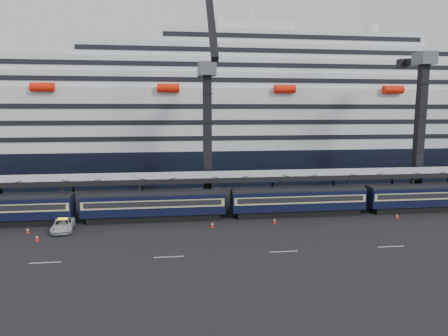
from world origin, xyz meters
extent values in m
plane|color=black|center=(0.00, 0.00, 0.00)|extent=(260.00, 260.00, 0.00)
cube|color=beige|center=(-38.00, -4.00, 0.01)|extent=(3.00, 0.15, 0.02)
cube|color=beige|center=(-26.00, -4.00, 0.01)|extent=(3.00, 0.15, 0.02)
cube|color=beige|center=(-14.00, -4.00, 0.01)|extent=(3.00, 0.15, 0.02)
cube|color=beige|center=(-2.00, -4.00, 0.01)|extent=(3.00, 0.15, 0.02)
cube|color=black|center=(-28.00, 10.00, 0.45)|extent=(17.48, 2.40, 0.90)
cube|color=black|center=(-28.00, 10.00, 2.25)|extent=(19.00, 2.80, 2.70)
cube|color=#C0BB87|center=(-28.00, 10.00, 2.55)|extent=(18.62, 2.92, 1.05)
cube|color=black|center=(-28.00, 10.00, 2.60)|extent=(17.86, 2.98, 0.70)
cube|color=black|center=(-28.00, 10.00, 3.75)|extent=(19.00, 2.50, 0.35)
cube|color=black|center=(-8.00, 10.00, 0.45)|extent=(17.48, 2.40, 0.90)
cube|color=black|center=(-8.00, 10.00, 2.25)|extent=(19.00, 2.80, 2.70)
cube|color=#C0BB87|center=(-8.00, 10.00, 2.55)|extent=(18.62, 2.92, 1.05)
cube|color=black|center=(-8.00, 10.00, 2.60)|extent=(17.86, 2.98, 0.70)
cube|color=black|center=(-8.00, 10.00, 3.75)|extent=(19.00, 2.50, 0.35)
cube|color=black|center=(12.00, 10.00, 0.45)|extent=(17.48, 2.40, 0.90)
cube|color=black|center=(12.00, 10.00, 2.25)|extent=(19.00, 2.80, 2.70)
cube|color=#C0BB87|center=(12.00, 10.00, 2.55)|extent=(18.62, 2.92, 1.05)
cube|color=black|center=(12.00, 10.00, 2.60)|extent=(17.86, 2.98, 0.70)
cube|color=black|center=(12.00, 10.00, 3.75)|extent=(19.00, 2.50, 0.35)
cube|color=#999CA1|center=(0.00, 14.00, 5.40)|extent=(130.00, 6.00, 0.25)
cube|color=black|center=(0.00, 11.00, 5.10)|extent=(130.00, 0.25, 0.70)
cube|color=black|center=(0.00, 17.00, 5.10)|extent=(130.00, 0.25, 0.70)
cube|color=black|center=(-50.00, 16.80, 2.70)|extent=(0.25, 0.25, 5.40)
cube|color=black|center=(-40.00, 11.20, 2.70)|extent=(0.25, 0.25, 5.40)
cube|color=black|center=(-40.00, 16.80, 2.70)|extent=(0.25, 0.25, 5.40)
cube|color=black|center=(-30.00, 11.20, 2.70)|extent=(0.25, 0.25, 5.40)
cube|color=black|center=(-30.00, 16.80, 2.70)|extent=(0.25, 0.25, 5.40)
cube|color=black|center=(-20.00, 11.20, 2.70)|extent=(0.25, 0.25, 5.40)
cube|color=black|center=(-20.00, 16.80, 2.70)|extent=(0.25, 0.25, 5.40)
cube|color=black|center=(-10.00, 11.20, 2.70)|extent=(0.25, 0.25, 5.40)
cube|color=black|center=(-10.00, 16.80, 2.70)|extent=(0.25, 0.25, 5.40)
cube|color=black|center=(0.00, 11.20, 2.70)|extent=(0.25, 0.25, 5.40)
cube|color=black|center=(0.00, 16.80, 2.70)|extent=(0.25, 0.25, 5.40)
cube|color=black|center=(10.00, 11.20, 2.70)|extent=(0.25, 0.25, 5.40)
cube|color=black|center=(10.00, 16.80, 2.70)|extent=(0.25, 0.25, 5.40)
cube|color=black|center=(20.00, 16.80, 2.70)|extent=(0.25, 0.25, 5.40)
cube|color=black|center=(0.00, 46.00, 3.50)|extent=(200.00, 28.00, 7.00)
cube|color=silver|center=(0.00, 46.00, 13.00)|extent=(190.00, 26.88, 12.00)
cube|color=silver|center=(0.00, 46.00, 20.50)|extent=(160.00, 24.64, 3.00)
cube|color=black|center=(0.00, 33.63, 20.50)|extent=(153.60, 0.12, 0.90)
cube|color=silver|center=(0.00, 46.00, 23.50)|extent=(124.00, 21.84, 3.00)
cube|color=black|center=(0.00, 35.03, 23.50)|extent=(119.04, 0.12, 0.90)
cube|color=silver|center=(0.00, 46.00, 26.50)|extent=(90.00, 19.04, 3.00)
cube|color=black|center=(0.00, 36.43, 26.50)|extent=(86.40, 0.12, 0.90)
cube|color=silver|center=(0.00, 46.00, 29.50)|extent=(56.00, 16.24, 3.00)
cube|color=black|center=(0.00, 37.83, 29.50)|extent=(53.76, 0.12, 0.90)
cube|color=silver|center=(-8.00, 46.00, 32.00)|extent=(16.00, 12.00, 2.50)
cylinder|color=silver|center=(20.00, 46.00, 32.50)|extent=(2.80, 2.80, 3.00)
cylinder|color=#FF1F08|center=(-48.00, 31.96, 18.80)|extent=(4.00, 1.60, 1.60)
cylinder|color=#FF1F08|center=(-26.00, 31.96, 18.80)|extent=(4.00, 1.60, 1.60)
cylinder|color=#FF1F08|center=(-4.00, 31.96, 18.80)|extent=(4.00, 1.60, 1.60)
cylinder|color=#FF1F08|center=(18.00, 31.96, 18.80)|extent=(4.00, 1.60, 1.60)
cube|color=#474A4E|center=(-20.00, 19.00, 1.00)|extent=(4.50, 4.50, 2.00)
cube|color=black|center=(-20.00, 19.00, 11.00)|extent=(1.30, 1.30, 18.00)
cube|color=#474A4E|center=(-20.00, 19.00, 21.00)|extent=(2.60, 3.20, 2.00)
cube|color=black|center=(-20.00, 13.21, 27.89)|extent=(0.90, 12.26, 14.37)
cube|color=black|center=(-20.00, 21.52, 21.00)|extent=(0.90, 5.04, 0.90)
cube|color=black|center=(-20.00, 24.04, 20.80)|extent=(2.20, 1.60, 1.60)
cube|color=#474A4E|center=(15.00, 18.00, 1.00)|extent=(4.50, 4.50, 2.00)
cube|color=black|center=(15.00, 18.00, 12.00)|extent=(1.30, 1.30, 20.00)
cube|color=#474A4E|center=(15.00, 18.00, 23.00)|extent=(2.60, 3.20, 2.00)
cube|color=black|center=(15.00, 20.80, 23.00)|extent=(0.90, 5.60, 0.90)
cube|color=black|center=(15.00, 23.60, 22.80)|extent=(2.20, 1.60, 1.60)
imported|color=silver|center=(-39.03, 6.68, 0.73)|extent=(3.05, 5.52, 1.46)
cube|color=#FF1F08|center=(-43.06, 6.29, 0.02)|extent=(0.37, 0.37, 0.04)
cone|color=#FF1F08|center=(-43.06, 6.29, 0.39)|extent=(0.31, 0.31, 0.70)
cylinder|color=white|center=(-43.06, 6.29, 0.39)|extent=(0.26, 0.26, 0.12)
cube|color=#FF1F08|center=(-40.98, 3.08, 0.02)|extent=(0.39, 0.39, 0.04)
cone|color=#FF1F08|center=(-40.98, 3.08, 0.41)|extent=(0.33, 0.33, 0.73)
cylinder|color=white|center=(-40.98, 3.08, 0.41)|extent=(0.28, 0.28, 0.12)
cube|color=#FF1F08|center=(-20.60, 5.77, 0.02)|extent=(0.39, 0.39, 0.04)
cone|color=#FF1F08|center=(-20.60, 5.77, 0.41)|extent=(0.33, 0.33, 0.74)
cylinder|color=white|center=(-20.60, 5.77, 0.41)|extent=(0.28, 0.28, 0.12)
cube|color=#FF1F08|center=(-12.29, 6.50, 0.02)|extent=(0.39, 0.39, 0.04)
cone|color=#FF1F08|center=(-12.29, 6.50, 0.41)|extent=(0.32, 0.32, 0.73)
cylinder|color=white|center=(-12.29, 6.50, 0.41)|extent=(0.27, 0.27, 0.12)
cube|color=#FF1F08|center=(5.05, 6.66, 0.02)|extent=(0.37, 0.37, 0.04)
cone|color=#FF1F08|center=(5.05, 6.66, 0.39)|extent=(0.31, 0.31, 0.70)
cylinder|color=white|center=(5.05, 6.66, 0.39)|extent=(0.26, 0.26, 0.12)
camera|label=1|loc=(-25.45, -43.16, 14.73)|focal=32.00mm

